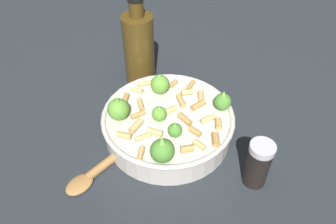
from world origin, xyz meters
TOP-DOWN VIEW (x-y plane):
  - ground_plane at (0.00, 0.00)m, footprint 2.40×2.40m
  - cooking_pan at (0.00, 0.00)m, footprint 0.25×0.25m
  - pepper_shaker at (-0.18, 0.03)m, footprint 0.04×0.04m
  - olive_oil_bottle at (0.13, -0.13)m, footprint 0.07×0.07m
  - wooden_spoon at (0.06, 0.10)m, footprint 0.10×0.24m

SIDE VIEW (x-z plane):
  - ground_plane at x=0.00m, z-range 0.00..0.00m
  - wooden_spoon at x=0.06m, z-range 0.00..0.02m
  - cooking_pan at x=0.00m, z-range -0.02..0.09m
  - pepper_shaker at x=-0.18m, z-range 0.00..0.09m
  - olive_oil_bottle at x=0.13m, z-range -0.02..0.20m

